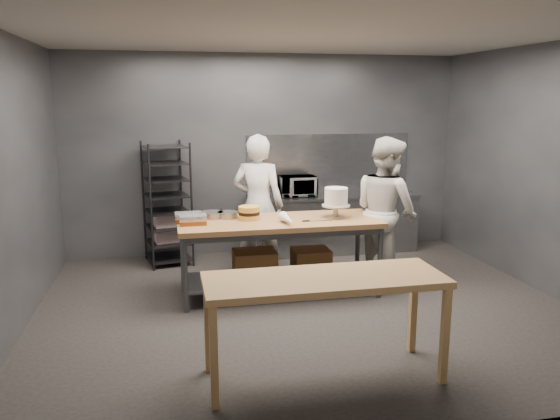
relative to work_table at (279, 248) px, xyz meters
name	(u,v)px	position (x,y,z in m)	size (l,w,h in m)	color
ground	(305,308)	(0.20, -0.54, -0.57)	(6.00, 6.00, 0.00)	black
back_wall	(266,155)	(0.20, 1.96, 0.93)	(6.00, 0.04, 3.00)	#4C4F54
work_table	(279,248)	(0.00, 0.00, 0.00)	(2.40, 0.90, 0.92)	brown
near_counter	(325,287)	(-0.05, -2.10, 0.24)	(2.00, 0.70, 0.90)	#A06E42
back_counter	(333,223)	(1.20, 1.64, -0.12)	(2.60, 0.60, 0.90)	slate
splashback_panel	(329,163)	(1.20, 1.94, 0.78)	(2.60, 0.02, 0.90)	slate
speed_rack	(167,205)	(-1.31, 1.56, 0.28)	(0.72, 0.76, 1.75)	black
chef_behind	(258,205)	(-0.12, 0.81, 0.37)	(0.69, 0.45, 1.89)	white
chef_right	(386,211)	(1.40, 0.12, 0.37)	(0.92, 0.71, 1.88)	silver
microwave	(297,186)	(0.62, 1.64, 0.48)	(0.54, 0.37, 0.30)	black
frosted_cake_stand	(336,198)	(0.70, -0.03, 0.58)	(0.34, 0.34, 0.37)	#BEB498
layer_cake	(249,213)	(-0.35, 0.09, 0.43)	(0.25, 0.25, 0.16)	gold
cake_pans	(207,216)	(-0.85, 0.20, 0.39)	(0.75, 0.45, 0.07)	gray
piping_bag	(288,220)	(0.04, -0.27, 0.41)	(0.12, 0.12, 0.38)	white
offset_spatula	(313,221)	(0.38, -0.16, 0.35)	(0.36, 0.02, 0.02)	slate
pastry_clamshells	(191,218)	(-1.04, 0.03, 0.40)	(0.36, 0.35, 0.11)	#944E1D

